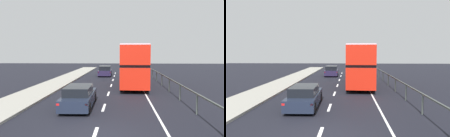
% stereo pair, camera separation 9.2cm
% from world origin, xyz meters
% --- Properties ---
extents(lane_paint_markings, '(3.19, 46.00, 0.01)m').
position_xyz_m(lane_paint_markings, '(1.97, 8.39, 0.00)').
color(lane_paint_markings, silver).
rests_on(lane_paint_markings, ground).
extents(bridge_side_railing, '(0.10, 42.00, 1.17)m').
position_xyz_m(bridge_side_railing, '(5.24, 9.00, 0.94)').
color(bridge_side_railing, '#474E48').
rests_on(bridge_side_railing, ground).
extents(double_decker_bus_red, '(2.80, 10.54, 4.14)m').
position_xyz_m(double_decker_bus_red, '(2.31, 14.37, 2.22)').
color(double_decker_bus_red, red).
rests_on(double_decker_bus_red, ground).
extents(hatchback_car_near, '(1.84, 4.58, 1.36)m').
position_xyz_m(hatchback_car_near, '(-1.55, 5.09, 0.66)').
color(hatchback_car_near, '#1B2234').
rests_on(hatchback_car_near, ground).
extents(sedan_car_ahead, '(1.97, 4.13, 1.47)m').
position_xyz_m(sedan_car_ahead, '(-1.37, 23.16, 0.70)').
color(sedan_car_ahead, '#221C3A').
rests_on(sedan_car_ahead, ground).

